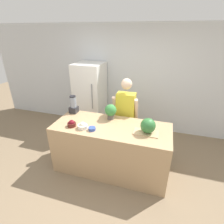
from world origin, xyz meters
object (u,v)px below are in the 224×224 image
at_px(bowl_cream, 83,126).
at_px(potted_plant, 111,111).
at_px(watermelon, 148,126).
at_px(person, 125,116).
at_px(bowl_cherries, 72,124).
at_px(blender, 73,105).
at_px(bowl_small_blue, 92,129).
at_px(refrigerator, 91,97).

height_order(bowl_cream, potted_plant, potted_plant).
relative_size(watermelon, potted_plant, 0.84).
bearing_deg(person, bowl_cherries, -132.66).
xyz_separation_m(person, blender, (-1.00, -0.31, 0.25)).
relative_size(bowl_cherries, bowl_cream, 0.88).
distance_m(bowl_cream, bowl_small_blue, 0.18).
height_order(refrigerator, bowl_small_blue, refrigerator).
bearing_deg(blender, person, 17.31).
bearing_deg(bowl_cream, blender, 130.37).
bearing_deg(bowl_cherries, blender, 114.54).
xyz_separation_m(person, bowl_cherries, (-0.76, -0.83, 0.13)).
height_order(refrigerator, blender, refrigerator).
xyz_separation_m(person, watermelon, (0.51, -0.66, 0.22)).
relative_size(person, blender, 4.55).
relative_size(watermelon, blender, 0.68).
xyz_separation_m(refrigerator, bowl_cherries, (0.32, -1.55, 0.10)).
bearing_deg(blender, watermelon, -13.17).
bearing_deg(refrigerator, bowl_small_blue, -65.73).
height_order(refrigerator, potted_plant, refrigerator).
bearing_deg(watermelon, person, 127.75).
bearing_deg(potted_plant, bowl_cherries, -140.56).
xyz_separation_m(blender, potted_plant, (0.79, -0.06, 0.00)).
height_order(bowl_cream, bowl_small_blue, bowl_cream).
distance_m(person, bowl_small_blue, 0.93).
distance_m(person, blender, 1.07).
height_order(person, bowl_cream, person).
xyz_separation_m(bowl_cream, blender, (-0.45, 0.53, 0.11)).
relative_size(refrigerator, blender, 4.86).
bearing_deg(bowl_small_blue, potted_plant, 70.08).
bearing_deg(bowl_small_blue, person, 66.05).
bearing_deg(bowl_cherries, potted_plant, 39.44).
relative_size(watermelon, bowl_cherries, 1.65).
height_order(bowl_cherries, bowl_cream, bowl_cream).
bearing_deg(bowl_cream, bowl_cherries, 177.33).
relative_size(refrigerator, bowl_small_blue, 14.31).
bearing_deg(bowl_small_blue, bowl_cream, 176.45).
xyz_separation_m(bowl_cherries, bowl_cream, (0.21, -0.01, -0.00)).
relative_size(refrigerator, bowl_cherries, 11.74).
height_order(blender, potted_plant, blender).
distance_m(refrigerator, bowl_cherries, 1.59).
distance_m(bowl_cream, blender, 0.70).
bearing_deg(blender, bowl_small_blue, -40.83).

